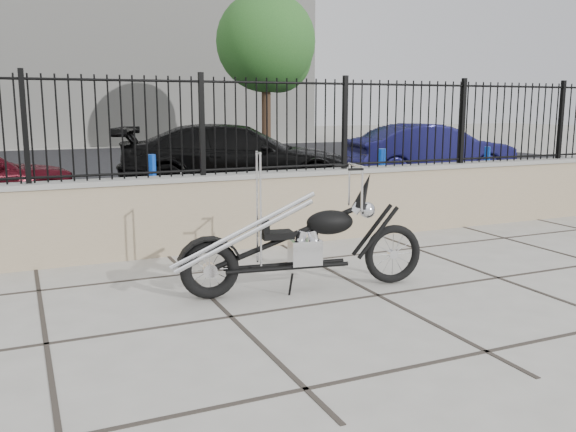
# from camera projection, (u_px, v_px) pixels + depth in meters

# --- Properties ---
(ground_plane) EXTENTS (90.00, 90.00, 0.00)m
(ground_plane) POSITION_uv_depth(u_px,v_px,m) (378.00, 296.00, 5.89)
(ground_plane) COLOR #99968E
(ground_plane) RESTS_ON ground
(parking_lot) EXTENTS (30.00, 30.00, 0.00)m
(parking_lot) POSITION_uv_depth(u_px,v_px,m) (139.00, 171.00, 17.13)
(parking_lot) COLOR black
(parking_lot) RESTS_ON ground
(retaining_wall) EXTENTS (14.00, 0.36, 0.96)m
(retaining_wall) POSITION_uv_depth(u_px,v_px,m) (277.00, 208.00, 8.06)
(retaining_wall) COLOR gray
(retaining_wall) RESTS_ON ground_plane
(iron_fence) EXTENTS (14.00, 0.08, 1.20)m
(iron_fence) POSITION_uv_depth(u_px,v_px,m) (277.00, 125.00, 7.86)
(iron_fence) COLOR black
(iron_fence) RESTS_ON retaining_wall
(background_building) EXTENTS (22.00, 6.00, 8.00)m
(background_building) POSITION_uv_depth(u_px,v_px,m) (80.00, 59.00, 29.00)
(background_building) COLOR beige
(background_building) RESTS_ON ground_plane
(chopper_motorcycle) EXTENTS (2.39, 0.75, 1.41)m
(chopper_motorcycle) POSITION_uv_depth(u_px,v_px,m) (301.00, 221.00, 5.91)
(chopper_motorcycle) COLOR black
(chopper_motorcycle) RESTS_ON ground_plane
(car_black) EXTENTS (5.31, 3.48, 1.43)m
(car_black) POSITION_uv_depth(u_px,v_px,m) (238.00, 158.00, 12.88)
(car_black) COLOR black
(car_black) RESTS_ON parking_lot
(car_blue) EXTENTS (4.34, 2.12, 1.37)m
(car_blue) POSITION_uv_depth(u_px,v_px,m) (431.00, 151.00, 15.26)
(car_blue) COLOR #111140
(car_blue) RESTS_ON parking_lot
(bollard_a) EXTENTS (0.16, 0.16, 1.05)m
(bollard_a) POSITION_uv_depth(u_px,v_px,m) (153.00, 187.00, 9.77)
(bollard_a) COLOR #0B48B3
(bollard_a) RESTS_ON ground_plane
(bollard_b) EXTENTS (0.17, 0.17, 1.07)m
(bollard_b) POSITION_uv_depth(u_px,v_px,m) (381.00, 179.00, 10.79)
(bollard_b) COLOR blue
(bollard_b) RESTS_ON ground_plane
(bollard_c) EXTENTS (0.15, 0.15, 0.98)m
(bollard_c) POSITION_uv_depth(u_px,v_px,m) (486.00, 170.00, 12.67)
(bollard_c) COLOR #0B14B2
(bollard_c) RESTS_ON ground_plane
(tree_right) EXTENTS (3.58, 3.58, 6.03)m
(tree_right) POSITION_uv_depth(u_px,v_px,m) (266.00, 37.00, 21.87)
(tree_right) COLOR #382619
(tree_right) RESTS_ON ground_plane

